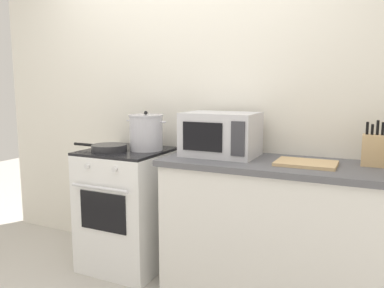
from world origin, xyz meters
TOP-DOWN VIEW (x-y plane):
  - back_wall at (0.30, 0.97)m, footprint 4.40×0.10m
  - lower_cabinet_right at (0.90, 0.62)m, footprint 1.64×0.56m
  - countertop_right at (0.90, 0.62)m, footprint 1.70×0.60m
  - stove at (-0.35, 0.60)m, footprint 0.60×0.64m
  - stock_pot at (-0.21, 0.66)m, footprint 0.34×0.26m
  - frying_pan at (-0.43, 0.49)m, footprint 0.46×0.26m
  - microwave at (0.39, 0.68)m, footprint 0.50×0.37m
  - cutting_board at (0.98, 0.60)m, footprint 0.36×0.26m
  - knife_block at (1.35, 0.74)m, footprint 0.13×0.10m

SIDE VIEW (x-z plane):
  - lower_cabinet_right at x=0.90m, z-range 0.00..0.88m
  - stove at x=-0.35m, z-range 0.00..0.92m
  - countertop_right at x=0.90m, z-range 0.88..0.92m
  - cutting_board at x=0.98m, z-range 0.92..0.94m
  - frying_pan at x=-0.43m, z-range 0.92..0.97m
  - knife_block at x=1.35m, z-range 0.88..1.16m
  - stock_pot at x=-0.21m, z-range 0.91..1.20m
  - microwave at x=0.39m, z-range 0.92..1.22m
  - back_wall at x=0.30m, z-range 0.00..2.50m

